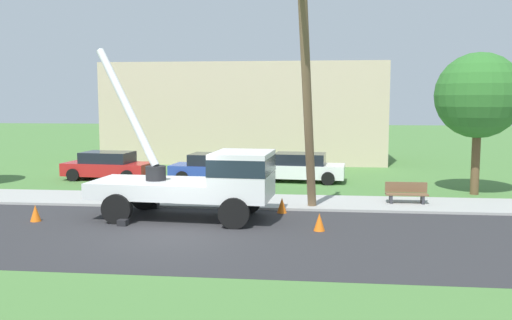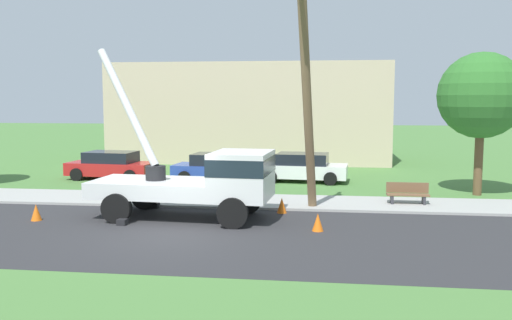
# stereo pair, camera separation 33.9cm
# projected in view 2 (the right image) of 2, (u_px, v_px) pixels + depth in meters

# --- Properties ---
(ground_plane) EXTENTS (120.00, 120.00, 0.00)m
(ground_plane) POSITION_uv_depth(u_px,v_px,m) (235.00, 178.00, 28.56)
(ground_plane) COLOR #477538
(road_asphalt) EXTENTS (80.00, 7.79, 0.01)m
(road_asphalt) POSITION_uv_depth(u_px,v_px,m) (170.00, 234.00, 16.73)
(road_asphalt) COLOR #2B2B2D
(road_asphalt) RESTS_ON ground
(sidewalk_strip) EXTENTS (80.00, 2.94, 0.10)m
(sidewalk_strip) POSITION_uv_depth(u_px,v_px,m) (207.00, 200.00, 22.01)
(sidewalk_strip) COLOR #9E9E99
(sidewalk_strip) RESTS_ON ground
(utility_truck) EXTENTS (6.75, 3.21, 5.98)m
(utility_truck) POSITION_uv_depth(u_px,v_px,m) (205.00, 178.00, 18.71)
(utility_truck) COLOR silver
(utility_truck) RESTS_ON ground
(leaning_utility_pole) EXTENTS (0.84, 3.09, 8.77)m
(leaning_utility_pole) POSITION_uv_depth(u_px,v_px,m) (306.00, 88.00, 19.03)
(leaning_utility_pole) COLOR brown
(leaning_utility_pole) RESTS_ON ground
(traffic_cone_ahead) EXTENTS (0.36, 0.36, 0.56)m
(traffic_cone_ahead) POSITION_uv_depth(u_px,v_px,m) (318.00, 222.00, 17.06)
(traffic_cone_ahead) COLOR orange
(traffic_cone_ahead) RESTS_ON ground
(traffic_cone_behind) EXTENTS (0.36, 0.36, 0.56)m
(traffic_cone_behind) POSITION_uv_depth(u_px,v_px,m) (36.00, 212.00, 18.54)
(traffic_cone_behind) COLOR orange
(traffic_cone_behind) RESTS_ON ground
(traffic_cone_curbside) EXTENTS (0.36, 0.36, 0.56)m
(traffic_cone_curbside) POSITION_uv_depth(u_px,v_px,m) (282.00, 205.00, 19.76)
(traffic_cone_curbside) COLOR orange
(traffic_cone_curbside) RESTS_ON ground
(parked_sedan_red) EXTENTS (4.54, 2.26, 1.42)m
(parked_sedan_red) POSITION_uv_depth(u_px,v_px,m) (111.00, 165.00, 28.11)
(parked_sedan_red) COLOR #B21E1E
(parked_sedan_red) RESTS_ON ground
(parked_sedan_blue) EXTENTS (4.53, 2.26, 1.42)m
(parked_sedan_blue) POSITION_uv_depth(u_px,v_px,m) (218.00, 168.00, 27.04)
(parked_sedan_blue) COLOR #263F99
(parked_sedan_blue) RESTS_ON ground
(parked_sedan_white) EXTENTS (4.54, 2.26, 1.42)m
(parked_sedan_white) POSITION_uv_depth(u_px,v_px,m) (303.00, 167.00, 27.23)
(parked_sedan_white) COLOR silver
(parked_sedan_white) RESTS_ON ground
(park_bench) EXTENTS (1.60, 0.45, 0.90)m
(park_bench) POSITION_uv_depth(u_px,v_px,m) (408.00, 194.00, 21.04)
(park_bench) COLOR brown
(park_bench) RESTS_ON ground
(roadside_tree_near) EXTENTS (3.64, 3.64, 6.09)m
(roadside_tree_near) POSITION_uv_depth(u_px,v_px,m) (481.00, 96.00, 23.03)
(roadside_tree_near) COLOR brown
(roadside_tree_near) RESTS_ON ground
(lowrise_building_backdrop) EXTENTS (18.00, 6.00, 6.40)m
(lowrise_building_backdrop) POSITION_uv_depth(u_px,v_px,m) (250.00, 113.00, 36.45)
(lowrise_building_backdrop) COLOR #C6B293
(lowrise_building_backdrop) RESTS_ON ground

